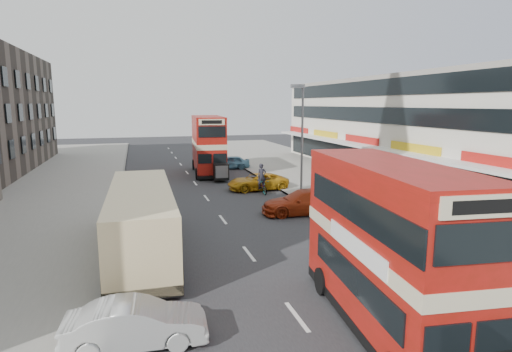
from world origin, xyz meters
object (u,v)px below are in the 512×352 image
object	(u,v)px
coach	(141,218)
bus_main	(389,246)
car_right_a	(303,202)
pedestrian_near	(324,189)
cyclist	(262,183)
bus_second	(208,145)
car_left_front	(136,324)
car_right_b	(258,182)
car_right_c	(230,162)
street_lamp	(301,133)

from	to	relation	value
coach	bus_main	bearing A→B (deg)	-50.17
car_right_a	pedestrian_near	xyz separation A→B (m)	(2.12, 1.57, 0.38)
cyclist	bus_main	bearing A→B (deg)	-102.95
bus_second	car_right_a	distance (m)	17.27
cyclist	car_left_front	bearing A→B (deg)	-123.75
bus_main	coach	world-z (taller)	bus_main
car_right_b	cyclist	size ratio (longest dim) A/B	2.09
bus_main	car_left_front	xyz separation A→B (m)	(-7.37, 1.04, -1.94)
car_right_c	pedestrian_near	size ratio (longest dim) A/B	2.08
coach	car_right_b	size ratio (longest dim) A/B	2.23
bus_second	car_right_c	xyz separation A→B (m)	(2.67, 2.33, -2.15)
bus_main	car_right_b	xyz separation A→B (m)	(2.03, 21.12, -1.93)
coach	pedestrian_near	bearing A→B (deg)	28.01
pedestrian_near	cyclist	bearing A→B (deg)	-103.37
pedestrian_near	cyclist	xyz separation A→B (m)	(-2.87, 4.96, -0.36)
car_left_front	cyclist	distance (m)	20.94
car_right_b	pedestrian_near	distance (m)	6.91
bus_main	bus_second	size ratio (longest dim) A/B	0.91
coach	car_right_a	size ratio (longest dim) A/B	2.06
street_lamp	car_right_a	size ratio (longest dim) A/B	1.56
bus_second	coach	world-z (taller)	bus_second
car_right_c	cyclist	bearing A→B (deg)	5.73
street_lamp	coach	xyz separation A→B (m)	(-11.19, -8.62, -3.11)
car_right_c	cyclist	xyz separation A→B (m)	(-0.32, -12.67, 0.07)
bus_second	car_right_a	world-z (taller)	bus_second
street_lamp	bus_main	world-z (taller)	street_lamp
bus_second	bus_main	bearing A→B (deg)	95.34
car_right_c	cyclist	distance (m)	12.67
coach	car_left_front	world-z (taller)	coach
car_right_c	pedestrian_near	bearing A→B (deg)	15.40
street_lamp	car_right_c	xyz separation A→B (m)	(-1.84, 15.15, -4.09)
bus_second	car_right_b	distance (m)	9.56
street_lamp	car_right_b	xyz separation A→B (m)	(-2.10, 3.82, -4.12)
street_lamp	bus_main	bearing A→B (deg)	-103.44
bus_main	car_right_c	size ratio (longest dim) A/B	2.23
bus_main	car_right_a	xyz separation A→B (m)	(2.71, 13.25, -1.84)
car_left_front	car_right_b	size ratio (longest dim) A/B	0.83
bus_second	car_right_c	distance (m)	4.15
cyclist	car_right_b	bearing A→B (deg)	80.00
street_lamp	bus_main	xyz separation A→B (m)	(-4.13, -17.30, -2.19)
coach	car_right_c	size ratio (longest dim) A/B	2.62
bus_second	car_left_front	world-z (taller)	bus_second
bus_main	bus_second	distance (m)	30.12
street_lamp	coach	distance (m)	14.46
car_right_a	pedestrian_near	world-z (taller)	pedestrian_near
bus_main	pedestrian_near	distance (m)	15.66
car_left_front	cyclist	bearing A→B (deg)	-22.77
car_right_c	pedestrian_near	distance (m)	17.82
street_lamp	car_left_front	distance (m)	20.34
car_right_a	car_right_c	bearing A→B (deg)	-174.74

